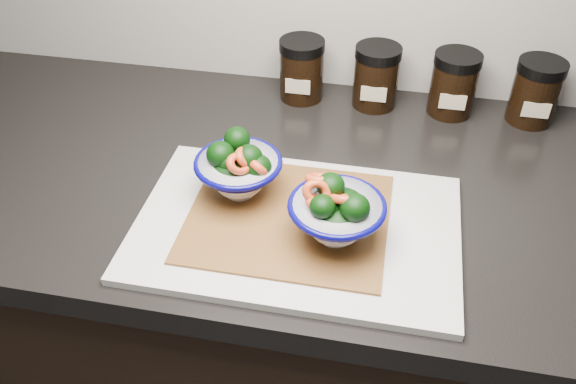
% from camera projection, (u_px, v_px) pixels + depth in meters
% --- Properties ---
extents(cabinet, '(3.43, 0.58, 0.86)m').
position_uv_depth(cabinet, '(343.00, 364.00, 1.24)').
color(cabinet, black).
rests_on(cabinet, ground).
extents(countertop, '(3.50, 0.60, 0.04)m').
position_uv_depth(countertop, '(360.00, 194.00, 0.95)').
color(countertop, black).
rests_on(countertop, cabinet).
extents(cutting_board, '(0.45, 0.30, 0.01)m').
position_uv_depth(cutting_board, '(297.00, 227.00, 0.85)').
color(cutting_board, beige).
rests_on(cutting_board, countertop).
extents(bamboo_mat, '(0.28, 0.24, 0.00)m').
position_uv_depth(bamboo_mat, '(288.00, 217.00, 0.86)').
color(bamboo_mat, brown).
rests_on(bamboo_mat, cutting_board).
extents(bowl_left, '(0.13, 0.13, 0.10)m').
position_uv_depth(bowl_left, '(239.00, 169.00, 0.87)').
color(bowl_left, white).
rests_on(bowl_left, bamboo_mat).
extents(bowl_right, '(0.13, 0.13, 0.10)m').
position_uv_depth(bowl_right, '(336.00, 213.00, 0.80)').
color(bowl_right, white).
rests_on(bowl_right, bamboo_mat).
extents(spice_jar_a, '(0.08, 0.08, 0.11)m').
position_uv_depth(spice_jar_a, '(302.00, 69.00, 1.11)').
color(spice_jar_a, black).
rests_on(spice_jar_a, countertop).
extents(spice_jar_b, '(0.08, 0.08, 0.11)m').
position_uv_depth(spice_jar_b, '(376.00, 76.00, 1.09)').
color(spice_jar_b, black).
rests_on(spice_jar_b, countertop).
extents(spice_jar_c, '(0.08, 0.08, 0.11)m').
position_uv_depth(spice_jar_c, '(454.00, 84.00, 1.07)').
color(spice_jar_c, black).
rests_on(spice_jar_c, countertop).
extents(spice_jar_d, '(0.08, 0.08, 0.11)m').
position_uv_depth(spice_jar_d, '(536.00, 92.00, 1.05)').
color(spice_jar_d, black).
rests_on(spice_jar_d, countertop).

